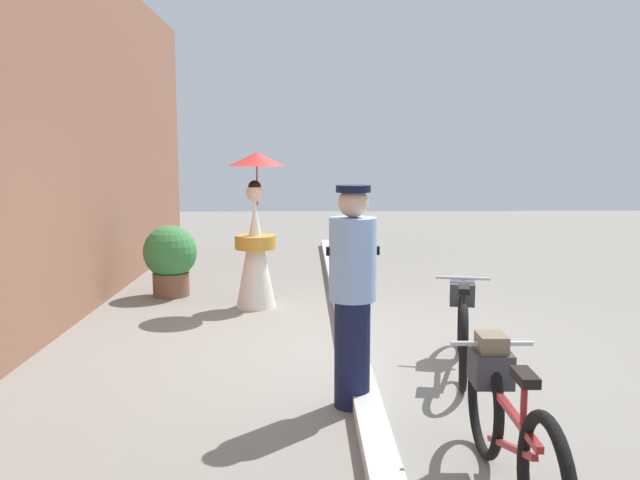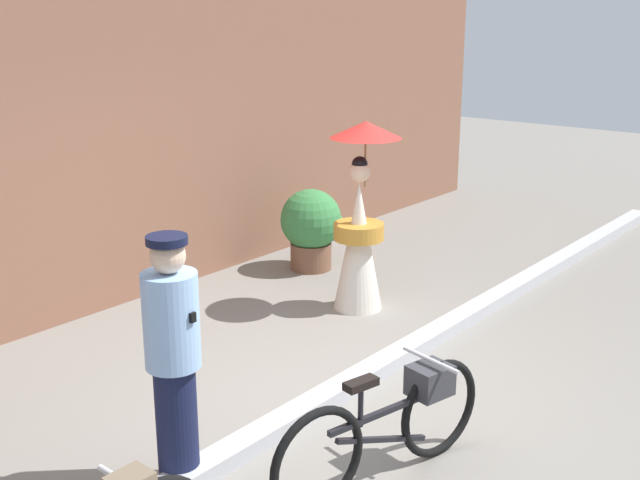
{
  "view_description": "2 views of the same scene",
  "coord_description": "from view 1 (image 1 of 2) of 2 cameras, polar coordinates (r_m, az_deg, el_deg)",
  "views": [
    {
      "loc": [
        -6.02,
        0.44,
        1.83
      ],
      "look_at": [
        0.65,
        0.28,
        0.95
      ],
      "focal_mm": 36.6,
      "sensor_mm": 36.0,
      "label": 1
    },
    {
      "loc": [
        -4.34,
        -3.39,
        2.89
      ],
      "look_at": [
        0.05,
        0.17,
        1.23
      ],
      "focal_mm": 44.96,
      "sensor_mm": 36.0,
      "label": 2
    }
  ],
  "objects": [
    {
      "name": "ground_plane",
      "position": [
        6.3,
        2.72,
        -9.36
      ],
      "size": [
        30.0,
        30.0,
        0.0
      ],
      "primitive_type": "plane",
      "color": "gray"
    },
    {
      "name": "sidewalk_curb",
      "position": [
        6.29,
        2.72,
        -8.84
      ],
      "size": [
        14.0,
        0.2,
        0.12
      ],
      "primitive_type": "cube",
      "color": "#B2B2B7",
      "rests_on": "ground_plane"
    },
    {
      "name": "person_officer",
      "position": [
        4.68,
        2.87,
        -4.48
      ],
      "size": [
        0.34,
        0.38,
        1.61
      ],
      "color": "#141938",
      "rests_on": "ground_plane"
    },
    {
      "name": "building_wall",
      "position": [
        6.59,
        -25.77,
        9.03
      ],
      "size": [
        14.0,
        0.4,
        4.18
      ],
      "primitive_type": "cube",
      "color": "brown",
      "rests_on": "ground_plane"
    },
    {
      "name": "potted_plant_by_door",
      "position": [
        8.67,
        -12.84,
        -1.47
      ],
      "size": [
        0.71,
        0.69,
        0.92
      ],
      "color": "brown",
      "rests_on": "ground_plane"
    },
    {
      "name": "bicycle_far_side",
      "position": [
        5.78,
        12.33,
        -7.06
      ],
      "size": [
        1.67,
        0.54,
        0.76
      ],
      "color": "black",
      "rests_on": "ground_plane"
    },
    {
      "name": "person_with_parasol",
      "position": [
        7.8,
        -5.64,
        0.46
      ],
      "size": [
        0.68,
        0.68,
        1.85
      ],
      "color": "silver",
      "rests_on": "ground_plane"
    },
    {
      "name": "bicycle_near_officer",
      "position": [
        3.75,
        15.97,
        -14.89
      ],
      "size": [
        1.78,
        0.48,
        0.79
      ],
      "color": "black",
      "rests_on": "ground_plane"
    }
  ]
}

